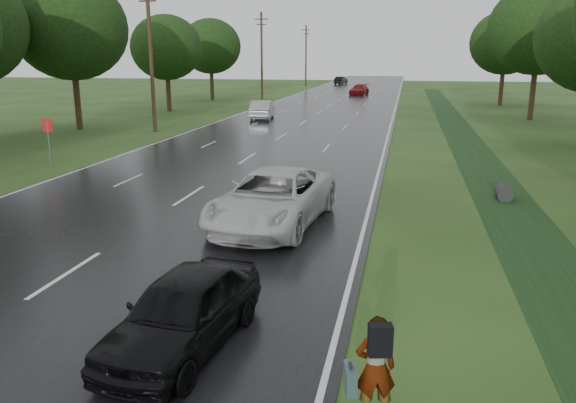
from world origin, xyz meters
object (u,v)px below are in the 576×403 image
Objects in this scene: dark_sedan at (183,311)px; silver_sedan at (262,110)px; road_sign at (48,133)px; white_pickup at (273,198)px; pedestrian at (374,367)px.

dark_sedan is 0.89× the size of silver_sedan.
white_pickup is at bearing -29.37° from road_sign.
dark_sedan is at bearing 95.11° from silver_sedan.
white_pickup is 29.87m from silver_sedan.
pedestrian is 0.27× the size of white_pickup.
white_pickup reaches higher than dark_sedan.
silver_sedan reaches higher than dark_sedan.
road_sign is at bearing -58.27° from pedestrian.
road_sign is at bearing 70.71° from silver_sedan.
pedestrian is 39.53m from silver_sedan.
white_pickup is 7.68m from dark_sedan.
silver_sedan is (-7.71, 28.85, -0.08)m from white_pickup.
road_sign is at bearing 137.75° from dark_sedan.
road_sign is 14.29m from white_pickup.
road_sign is 0.38× the size of white_pickup.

